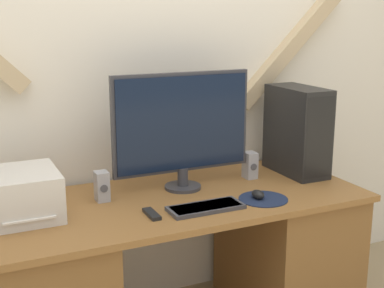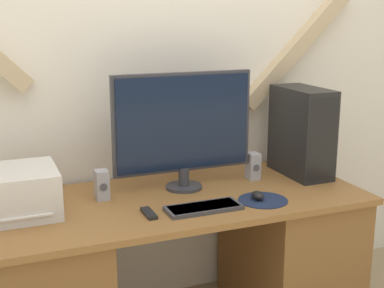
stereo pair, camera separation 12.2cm
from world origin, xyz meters
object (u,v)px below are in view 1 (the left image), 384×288
at_px(monitor, 182,126).
at_px(computer_tower, 297,131).
at_px(keyboard, 206,207).
at_px(speaker_left, 102,186).
at_px(printer, 23,194).
at_px(speaker_right, 250,165).
at_px(remote_control, 152,214).
at_px(mouse, 258,194).

relative_size(monitor, computer_tower, 1.50).
xyz_separation_m(keyboard, speaker_left, (-0.38, 0.30, 0.06)).
height_order(computer_tower, speaker_left, computer_tower).
bearing_deg(speaker_left, printer, -172.15).
bearing_deg(speaker_right, computer_tower, -3.99).
height_order(keyboard, speaker_left, speaker_left).
bearing_deg(remote_control, speaker_right, 23.50).
xyz_separation_m(keyboard, mouse, (0.28, 0.02, 0.01)).
distance_m(keyboard, speaker_left, 0.49).
relative_size(keyboard, mouse, 4.34).
distance_m(mouse, speaker_left, 0.72).
bearing_deg(speaker_right, speaker_left, -179.13).
height_order(monitor, mouse, monitor).
distance_m(monitor, computer_tower, 0.67).
bearing_deg(computer_tower, mouse, -145.86).
distance_m(mouse, printer, 1.05).
bearing_deg(remote_control, computer_tower, 15.93).
bearing_deg(keyboard, computer_tower, 23.27).
height_order(printer, speaker_right, printer).
bearing_deg(keyboard, printer, 160.88).
distance_m(monitor, keyboard, 0.44).
relative_size(printer, remote_control, 2.67).
bearing_deg(speaker_right, monitor, -179.25).
height_order(mouse, remote_control, mouse).
xyz_separation_m(speaker_left, speaker_right, (0.80, 0.01, 0.00)).
height_order(computer_tower, printer, computer_tower).
bearing_deg(speaker_right, remote_control, -156.50).
relative_size(mouse, printer, 0.22).
bearing_deg(keyboard, speaker_left, 141.39).
bearing_deg(mouse, speaker_right, 65.60).
distance_m(printer, speaker_right, 1.15).
distance_m(printer, speaker_left, 0.36).
bearing_deg(mouse, monitor, 130.72).
height_order(speaker_right, remote_control, speaker_right).
bearing_deg(computer_tower, speaker_left, 179.62).
distance_m(printer, remote_control, 0.55).
height_order(printer, remote_control, printer).
height_order(monitor, remote_control, monitor).
relative_size(computer_tower, remote_control, 3.53).
relative_size(monitor, remote_control, 5.30).
bearing_deg(monitor, speaker_left, -179.01).
height_order(speaker_left, speaker_right, same).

